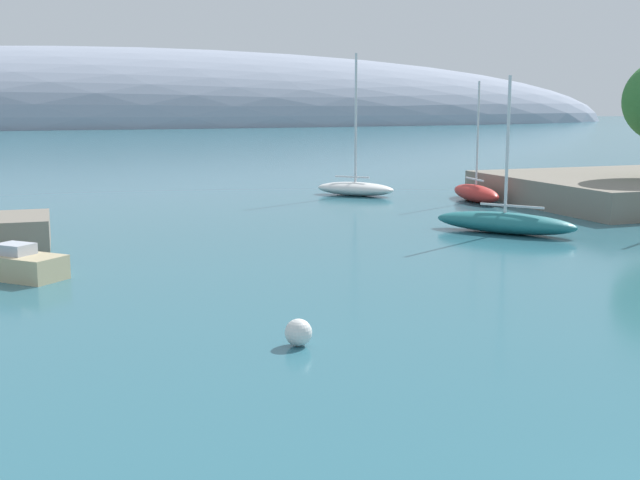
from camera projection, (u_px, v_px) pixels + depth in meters
name	position (u px, v px, depth m)	size (l,w,h in m)	color
shore_outcrop	(630.00, 189.00, 52.79)	(15.39, 15.19, 1.70)	gray
distant_ridge	(117.00, 125.00, 227.10)	(318.84, 72.53, 42.25)	#8E99AD
sailboat_white_near_shore	(355.00, 187.00, 56.86)	(5.46, 5.50, 9.66)	white
sailboat_teal_mid_mooring	(505.00, 222.00, 40.53)	(5.85, 6.91, 7.67)	#1E6B70
sailboat_red_end_of_line	(476.00, 193.00, 53.37)	(2.25, 6.01, 7.73)	red
motorboat_sand_alongside_breakwater	(0.00, 263.00, 30.57)	(4.87, 4.96, 1.29)	#C6B284
mooring_buoy_white	(298.00, 332.00, 21.81)	(0.74, 0.74, 0.74)	silver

